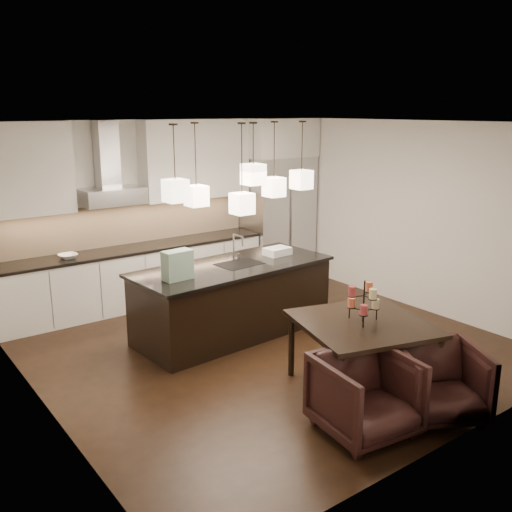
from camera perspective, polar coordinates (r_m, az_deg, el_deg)
floor at (r=7.44m, az=0.93°, el=-8.99°), size 5.50×5.50×0.02m
ceiling at (r=6.82m, az=1.03°, el=13.27°), size 5.50×5.50×0.02m
wall_back at (r=9.30m, az=-9.47°, el=4.68°), size 5.50×0.02×2.80m
wall_front at (r=5.17m, az=19.98°, el=-3.94°), size 5.50×0.02×2.80m
wall_left at (r=5.80m, az=-21.22°, el=-2.09°), size 0.02×5.50×2.80m
wall_right at (r=8.92m, az=15.22°, el=3.95°), size 0.02×5.50×2.80m
refrigerator at (r=10.17m, az=2.19°, el=3.84°), size 1.20×0.72×2.15m
fridge_panel at (r=10.00m, az=2.27°, el=11.75°), size 1.26×0.72×0.65m
lower_cabinets at (r=8.96m, az=-11.79°, el=-2.12°), size 4.21×0.62×0.88m
countertop at (r=8.84m, az=-11.95°, el=0.74°), size 4.21×0.66×0.04m
backsplash at (r=9.04m, az=-12.86°, el=3.17°), size 4.21×0.02×0.63m
upper_cab_left at (r=8.28m, az=-22.23°, el=8.03°), size 1.25×0.35×1.25m
upper_cab_right at (r=9.30m, az=-6.06°, el=9.61°), size 1.85×0.35×1.25m
hood_canopy at (r=8.62m, az=-14.19°, el=5.82°), size 0.90×0.52×0.24m
hood_chimney at (r=8.65m, az=-14.72°, el=9.82°), size 0.30×0.28×0.96m
fruit_bowl at (r=8.42m, az=-18.30°, el=-0.02°), size 0.28×0.28×0.06m
island_body at (r=7.67m, az=-2.33°, el=-4.51°), size 2.68×1.21×0.92m
island_top at (r=7.52m, az=-2.37°, el=-1.04°), size 2.77×1.30×0.04m
faucet at (r=7.61m, az=-2.25°, el=0.85°), size 0.12×0.26×0.40m
tote_bag at (r=6.90m, az=-7.85°, el=-0.90°), size 0.37×0.21×0.36m
food_container at (r=8.02m, az=2.14°, el=0.48°), size 0.37×0.27×0.10m
dining_table at (r=6.32m, az=10.46°, el=-9.76°), size 1.59×1.59×0.78m
candelabra at (r=6.09m, az=10.73°, el=-4.47°), size 0.46×0.46×0.45m
candle_a at (r=6.18m, az=11.86°, el=-4.68°), size 0.10×0.10×0.10m
candle_b at (r=6.17m, az=9.54°, el=-4.60°), size 0.10×0.10×0.10m
candle_c at (r=5.97m, az=10.73°, el=-5.31°), size 0.10×0.10×0.10m
candle_d at (r=6.19m, az=11.24°, el=-3.01°), size 0.10×0.10×0.10m
candle_e at (r=6.01m, az=9.58°, el=-3.48°), size 0.10×0.10×0.10m
candle_f at (r=5.96m, az=11.62°, el=-3.72°), size 0.10×0.10×0.10m
armchair_left at (r=5.53m, az=10.87°, el=-13.52°), size 0.93×0.95×0.77m
armchair_right at (r=5.98m, az=17.85°, el=-11.90°), size 1.08×1.09×0.74m
pendant_a at (r=6.60m, az=-8.06°, el=6.49°), size 0.24×0.24×0.26m
pendant_b at (r=7.29m, az=-5.97°, el=6.00°), size 0.24×0.24×0.26m
pendant_c at (r=7.20m, az=-0.28°, el=8.17°), size 0.24×0.24×0.26m
pendant_d at (r=7.79m, az=1.80°, el=6.91°), size 0.24×0.24×0.26m
pendant_e at (r=7.98m, az=4.56°, el=7.63°), size 0.24×0.24×0.26m
pendant_f at (r=7.07m, az=-1.41°, el=5.27°), size 0.24×0.24×0.26m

